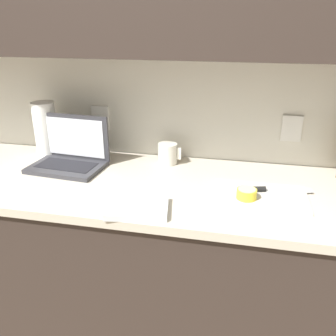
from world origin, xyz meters
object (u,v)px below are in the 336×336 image
at_px(laptop, 70,155).
at_px(paper_towel_roll, 46,129).
at_px(lemon_half_cut, 247,194).
at_px(knife, 262,190).
at_px(measuring_cup, 168,154).
at_px(cutting_board, 259,196).

height_order(laptop, paper_towel_roll, paper_towel_roll).
bearing_deg(laptop, paper_towel_roll, 152.92).
xyz_separation_m(laptop, lemon_half_cut, (0.81, -0.18, -0.03)).
relative_size(knife, lemon_half_cut, 3.91).
relative_size(laptop, measuring_cup, 3.14).
height_order(laptop, cutting_board, laptop).
xyz_separation_m(cutting_board, measuring_cup, (-0.42, 0.27, 0.05)).
relative_size(cutting_board, knife, 1.22).
bearing_deg(measuring_cup, cutting_board, -32.20).
height_order(knife, lemon_half_cut, lemon_half_cut).
relative_size(laptop, cutting_board, 0.96).
xyz_separation_m(laptop, cutting_board, (0.86, -0.14, -0.05)).
bearing_deg(cutting_board, lemon_half_cut, -142.17).
distance_m(laptop, lemon_half_cut, 0.83).
bearing_deg(paper_towel_roll, measuring_cup, 1.43).
distance_m(cutting_board, knife, 0.04).
bearing_deg(lemon_half_cut, measuring_cup, 140.60).
relative_size(laptop, lemon_half_cut, 4.59).
distance_m(knife, measuring_cup, 0.49).
height_order(cutting_board, knife, knife).
xyz_separation_m(laptop, measuring_cup, (0.44, 0.13, -0.01)).
xyz_separation_m(cutting_board, paper_towel_roll, (-1.04, 0.25, 0.13)).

